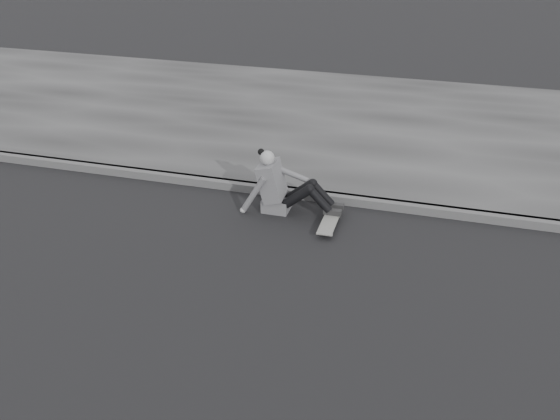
# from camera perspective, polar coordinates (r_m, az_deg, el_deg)

# --- Properties ---
(ground) EXTENTS (80.00, 80.00, 0.00)m
(ground) POSITION_cam_1_polar(r_m,az_deg,el_deg) (6.77, -0.95, -8.77)
(ground) COLOR black
(ground) RESTS_ON ground
(curb) EXTENTS (24.00, 0.16, 0.12)m
(curb) POSITION_cam_1_polar(r_m,az_deg,el_deg) (8.87, 3.78, 1.26)
(curb) COLOR #4E4E4E
(curb) RESTS_ON ground
(sidewalk) EXTENTS (24.00, 6.00, 0.12)m
(sidewalk) POSITION_cam_1_polar(r_m,az_deg,el_deg) (11.61, 7.00, 7.78)
(sidewalk) COLOR #373737
(sidewalk) RESTS_ON ground
(skateboard) EXTENTS (0.20, 0.78, 0.09)m
(skateboard) POSITION_cam_1_polar(r_m,az_deg,el_deg) (8.22, 4.58, -1.01)
(skateboard) COLOR #9D9D98
(skateboard) RESTS_ON ground
(seated_woman) EXTENTS (1.38, 0.46, 0.88)m
(seated_woman) POSITION_cam_1_polar(r_m,az_deg,el_deg) (8.45, 0.11, 2.14)
(seated_woman) COLOR #5A5A5D
(seated_woman) RESTS_ON ground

